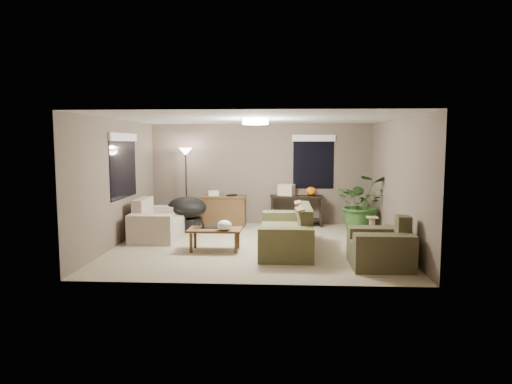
# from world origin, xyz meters

# --- Properties ---
(room_shell) EXTENTS (5.50, 5.50, 5.50)m
(room_shell) POSITION_xyz_m (0.00, 0.00, 1.25)
(room_shell) COLOR tan
(room_shell) RESTS_ON ground
(main_sofa) EXTENTS (0.95, 2.20, 0.85)m
(main_sofa) POSITION_xyz_m (0.64, -0.33, 0.29)
(main_sofa) COLOR #48482B
(main_sofa) RESTS_ON ground
(throw_pillows) EXTENTS (0.28, 1.36, 0.47)m
(throw_pillows) POSITION_xyz_m (0.89, -0.33, 0.65)
(throw_pillows) COLOR #8C7251
(throw_pillows) RESTS_ON main_sofa
(loveseat) EXTENTS (0.90, 1.60, 0.85)m
(loveseat) POSITION_xyz_m (-2.15, 0.61, 0.30)
(loveseat) COLOR beige
(loveseat) RESTS_ON ground
(armchair) EXTENTS (0.95, 1.00, 0.85)m
(armchair) POSITION_xyz_m (2.16, -1.43, 0.30)
(armchair) COLOR brown
(armchair) RESTS_ON ground
(coffee_table) EXTENTS (1.00, 0.55, 0.42)m
(coffee_table) POSITION_xyz_m (-0.74, -0.47, 0.36)
(coffee_table) COLOR brown
(coffee_table) RESTS_ON ground
(laptop) EXTENTS (0.39, 0.24, 0.24)m
(laptop) POSITION_xyz_m (-0.91, -0.37, 0.48)
(laptop) COLOR black
(laptop) RESTS_ON coffee_table
(plastic_bag) EXTENTS (0.33, 0.31, 0.19)m
(plastic_bag) POSITION_xyz_m (-0.54, -0.62, 0.51)
(plastic_bag) COLOR white
(plastic_bag) RESTS_ON coffee_table
(desk) EXTENTS (1.10, 0.50, 0.75)m
(desk) POSITION_xyz_m (-0.89, 2.07, 0.38)
(desk) COLOR brown
(desk) RESTS_ON ground
(desk_papers) EXTENTS (0.72, 0.31, 0.12)m
(desk_papers) POSITION_xyz_m (-1.05, 2.06, 0.80)
(desk_papers) COLOR silver
(desk_papers) RESTS_ON desk
(console_table) EXTENTS (1.30, 0.40, 0.75)m
(console_table) POSITION_xyz_m (0.88, 2.21, 0.44)
(console_table) COLOR black
(console_table) RESTS_ON ground
(pumpkin) EXTENTS (0.33, 0.33, 0.21)m
(pumpkin) POSITION_xyz_m (1.23, 2.21, 0.86)
(pumpkin) COLOR orange
(pumpkin) RESTS_ON console_table
(cardboard_box) EXTENTS (0.44, 0.38, 0.27)m
(cardboard_box) POSITION_xyz_m (0.63, 2.21, 0.89)
(cardboard_box) COLOR beige
(cardboard_box) RESTS_ON console_table
(papasan_chair) EXTENTS (1.11, 1.11, 0.80)m
(papasan_chair) POSITION_xyz_m (-1.67, 1.43, 0.47)
(papasan_chair) COLOR black
(papasan_chair) RESTS_ON ground
(floor_lamp) EXTENTS (0.32, 0.32, 1.91)m
(floor_lamp) POSITION_xyz_m (-1.81, 2.07, 1.60)
(floor_lamp) COLOR black
(floor_lamp) RESTS_ON ground
(ceiling_fixture) EXTENTS (0.50, 0.50, 0.10)m
(ceiling_fixture) POSITION_xyz_m (0.00, 0.00, 2.44)
(ceiling_fixture) COLOR white
(ceiling_fixture) RESTS_ON room_shell
(houseplant) EXTENTS (1.19, 1.33, 1.04)m
(houseplant) POSITION_xyz_m (2.35, 1.51, 0.52)
(houseplant) COLOR #2D5923
(houseplant) RESTS_ON ground
(cat_scratching_post) EXTENTS (0.32, 0.32, 0.50)m
(cat_scratching_post) POSITION_xyz_m (2.41, 0.62, 0.21)
(cat_scratching_post) COLOR tan
(cat_scratching_post) RESTS_ON ground
(window_left) EXTENTS (0.05, 1.56, 1.33)m
(window_left) POSITION_xyz_m (-2.73, 0.30, 1.78)
(window_left) COLOR black
(window_left) RESTS_ON room_shell
(window_back) EXTENTS (1.06, 0.05, 1.33)m
(window_back) POSITION_xyz_m (1.30, 2.48, 1.79)
(window_back) COLOR black
(window_back) RESTS_ON room_shell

